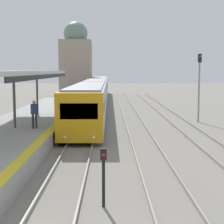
{
  "coord_description": "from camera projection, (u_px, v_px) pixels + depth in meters",
  "views": [
    {
      "loc": [
        1.7,
        -7.37,
        4.28
      ],
      "look_at": [
        1.84,
        16.07,
        1.67
      ],
      "focal_mm": 60.0,
      "sensor_mm": 36.0,
      "label": 1
    }
  ],
  "objects": [
    {
      "name": "signal_mast_far",
      "position": [
        199.0,
        80.0,
        30.8
      ],
      "size": [
        0.28,
        0.29,
        5.64
      ],
      "color": "gray",
      "rests_on": "ground_plane"
    },
    {
      "name": "train_near",
      "position": [
        96.0,
        91.0,
        46.02
      ],
      "size": [
        2.71,
        51.14,
        3.17
      ],
      "color": "gold",
      "rests_on": "ground_plane"
    },
    {
      "name": "person_on_platform",
      "position": [
        34.0,
        112.0,
        22.11
      ],
      "size": [
        0.4,
        0.22,
        1.66
      ],
      "color": "#2D2D33",
      "rests_on": "station_platform"
    },
    {
      "name": "distant_domed_building",
      "position": [
        76.0,
        61.0,
        62.59
      ],
      "size": [
        5.17,
        5.17,
        12.37
      ],
      "color": "gray",
      "rests_on": "ground_plane"
    },
    {
      "name": "signal_post_near",
      "position": [
        103.0,
        171.0,
        11.66
      ],
      "size": [
        0.2,
        0.22,
        1.87
      ],
      "color": "black",
      "rests_on": "ground_plane"
    },
    {
      "name": "platform_canopy",
      "position": [
        14.0,
        73.0,
        22.05
      ],
      "size": [
        4.0,
        17.66,
        3.4
      ],
      "color": "beige",
      "rests_on": "station_platform"
    }
  ]
}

